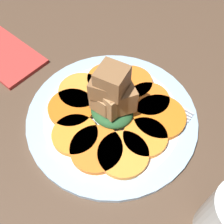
{
  "coord_description": "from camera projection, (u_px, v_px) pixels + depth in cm",
  "views": [
    {
      "loc": [
        -18.73,
        21.41,
        45.17
      ],
      "look_at": [
        0.0,
        0.0,
        4.1
      ],
      "focal_mm": 45.0,
      "sensor_mm": 36.0,
      "label": 1
    }
  ],
  "objects": [
    {
      "name": "table_slab",
      "position": [
        112.0,
        121.0,
        0.53
      ],
      "size": [
        120.0,
        120.0,
        2.0
      ],
      "primitive_type": "cube",
      "color": "#4C3828",
      "rests_on": "ground"
    },
    {
      "name": "plate",
      "position": [
        112.0,
        117.0,
        0.51
      ],
      "size": [
        30.99,
        30.99,
        1.05
      ],
      "color": "#99B7D1",
      "rests_on": "table_slab"
    },
    {
      "name": "carrot_slice_0",
      "position": [
        131.0,
        83.0,
        0.55
      ],
      "size": [
        8.28,
        8.28,
        1.03
      ],
      "primitive_type": "cylinder",
      "color": "orange",
      "rests_on": "plate"
    },
    {
      "name": "carrot_slice_1",
      "position": [
        107.0,
        79.0,
        0.55
      ],
      "size": [
        7.82,
        7.82,
        1.03
      ],
      "primitive_type": "cylinder",
      "color": "orange",
      "rests_on": "plate"
    },
    {
      "name": "carrot_slice_2",
      "position": [
        79.0,
        92.0,
        0.53
      ],
      "size": [
        8.48,
        8.48,
        1.03
      ],
      "primitive_type": "cylinder",
      "color": "orange",
      "rests_on": "plate"
    },
    {
      "name": "carrot_slice_3",
      "position": [
        71.0,
        108.0,
        0.51
      ],
      "size": [
        8.44,
        8.44,
        1.03
      ],
      "primitive_type": "cylinder",
      "color": "orange",
      "rests_on": "plate"
    },
    {
      "name": "carrot_slice_4",
      "position": [
        75.0,
        135.0,
        0.48
      ],
      "size": [
        7.93,
        7.93,
        1.03
      ],
      "primitive_type": "cylinder",
      "color": "orange",
      "rests_on": "plate"
    },
    {
      "name": "carrot_slice_5",
      "position": [
        96.0,
        149.0,
        0.46
      ],
      "size": [
        8.81,
        8.81,
        1.03
      ],
      "primitive_type": "cylinder",
      "color": "orange",
      "rests_on": "plate"
    },
    {
      "name": "carrot_slice_6",
      "position": [
        123.0,
        154.0,
        0.46
      ],
      "size": [
        8.49,
        8.49,
        1.03
      ],
      "primitive_type": "cylinder",
      "color": "orange",
      "rests_on": "plate"
    },
    {
      "name": "carrot_slice_7",
      "position": [
        144.0,
        139.0,
        0.47
      ],
      "size": [
        7.6,
        7.6,
        1.03
      ],
      "primitive_type": "cylinder",
      "color": "orange",
      "rests_on": "plate"
    },
    {
      "name": "carrot_slice_8",
      "position": [
        159.0,
        117.0,
        0.5
      ],
      "size": [
        9.39,
        9.39,
        1.03
      ],
      "primitive_type": "cylinder",
      "color": "orange",
      "rests_on": "plate"
    },
    {
      "name": "carrot_slice_9",
      "position": [
        149.0,
        100.0,
        0.52
      ],
      "size": [
        7.69,
        7.69,
        1.03
      ],
      "primitive_type": "cylinder",
      "color": "orange",
      "rests_on": "plate"
    },
    {
      "name": "center_pile",
      "position": [
        113.0,
        99.0,
        0.47
      ],
      "size": [
        7.92,
        7.77,
        11.71
      ],
      "color": "#235128",
      "rests_on": "plate"
    },
    {
      "name": "fork",
      "position": [
        147.0,
        94.0,
        0.53
      ],
      "size": [
        19.79,
        3.31,
        0.4
      ],
      "rotation": [
        0.0,
        0.0,
        0.08
      ],
      "color": "silver",
      "rests_on": "plate"
    },
    {
      "name": "napkin",
      "position": [
        5.0,
        55.0,
        0.6
      ],
      "size": [
        17.05,
        10.23,
        0.8
      ],
      "color": "#B2332D",
      "rests_on": "table_slab"
    }
  ]
}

